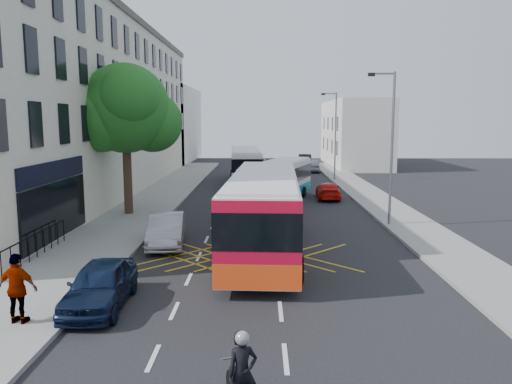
{
  "coord_description": "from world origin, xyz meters",
  "views": [
    {
      "loc": [
        -0.61,
        -14.31,
        5.71
      ],
      "look_at": [
        -0.83,
        9.76,
        2.2
      ],
      "focal_mm": 35.0,
      "sensor_mm": 36.0,
      "label": 1
    }
  ],
  "objects_px": {
    "bus_near": "(264,211)",
    "pedestrian_far": "(18,289)",
    "distant_car_grey": "(262,167)",
    "red_hatchback": "(328,191)",
    "distant_car_silver": "(312,165)",
    "lamp_far": "(334,131)",
    "distant_car_dark": "(305,160)",
    "bus_far": "(245,165)",
    "bus_mid": "(278,181)",
    "parked_car_blue": "(100,285)",
    "street_tree": "(125,109)",
    "motorbike": "(242,377)",
    "parked_car_silver": "(166,230)",
    "lamp_near": "(390,140)"
  },
  "relations": [
    {
      "from": "street_tree",
      "to": "distant_car_grey",
      "type": "relative_size",
      "value": 2.01
    },
    {
      "from": "bus_near",
      "to": "bus_mid",
      "type": "distance_m",
      "value": 13.18
    },
    {
      "from": "lamp_near",
      "to": "motorbike",
      "type": "relative_size",
      "value": 4.16
    },
    {
      "from": "street_tree",
      "to": "lamp_near",
      "type": "bearing_deg",
      "value": -11.4
    },
    {
      "from": "street_tree",
      "to": "red_hatchback",
      "type": "relative_size",
      "value": 2.12
    },
    {
      "from": "red_hatchback",
      "to": "parked_car_blue",
      "type": "bearing_deg",
      "value": 68.8
    },
    {
      "from": "red_hatchback",
      "to": "distant_car_silver",
      "type": "xyz_separation_m",
      "value": [
        0.79,
        18.92,
        0.12
      ]
    },
    {
      "from": "parked_car_silver",
      "to": "distant_car_silver",
      "type": "bearing_deg",
      "value": 66.09
    },
    {
      "from": "lamp_far",
      "to": "distant_car_silver",
      "type": "xyz_separation_m",
      "value": [
        -1.11,
        8.39,
        -3.89
      ]
    },
    {
      "from": "bus_mid",
      "to": "bus_near",
      "type": "bearing_deg",
      "value": -76.09
    },
    {
      "from": "bus_near",
      "to": "distant_car_grey",
      "type": "bearing_deg",
      "value": 92.3
    },
    {
      "from": "bus_near",
      "to": "red_hatchback",
      "type": "height_order",
      "value": "bus_near"
    },
    {
      "from": "motorbike",
      "to": "parked_car_silver",
      "type": "relative_size",
      "value": 0.44
    },
    {
      "from": "lamp_far",
      "to": "distant_car_dark",
      "type": "height_order",
      "value": "lamp_far"
    },
    {
      "from": "street_tree",
      "to": "red_hatchback",
      "type": "distance_m",
      "value": 15.45
    },
    {
      "from": "bus_far",
      "to": "lamp_far",
      "type": "bearing_deg",
      "value": 5.09
    },
    {
      "from": "lamp_far",
      "to": "distant_car_silver",
      "type": "distance_m",
      "value": 9.32
    },
    {
      "from": "street_tree",
      "to": "lamp_near",
      "type": "xyz_separation_m",
      "value": [
        14.71,
        -2.97,
        -1.68
      ]
    },
    {
      "from": "lamp_far",
      "to": "parked_car_blue",
      "type": "distance_m",
      "value": 34.02
    },
    {
      "from": "street_tree",
      "to": "parked_car_blue",
      "type": "bearing_deg",
      "value": -78.43
    },
    {
      "from": "parked_car_silver",
      "to": "parked_car_blue",
      "type": "bearing_deg",
      "value": -101.43
    },
    {
      "from": "bus_mid",
      "to": "parked_car_blue",
      "type": "height_order",
      "value": "bus_mid"
    },
    {
      "from": "bus_mid",
      "to": "lamp_near",
      "type": "bearing_deg",
      "value": -35.94
    },
    {
      "from": "bus_near",
      "to": "pedestrian_far",
      "type": "relative_size",
      "value": 6.27
    },
    {
      "from": "bus_mid",
      "to": "lamp_far",
      "type": "bearing_deg",
      "value": 83.74
    },
    {
      "from": "motorbike",
      "to": "distant_car_silver",
      "type": "xyz_separation_m",
      "value": [
        6.04,
        45.8,
        -0.11
      ]
    },
    {
      "from": "distant_car_silver",
      "to": "motorbike",
      "type": "bearing_deg",
      "value": 86.55
    },
    {
      "from": "street_tree",
      "to": "parked_car_silver",
      "type": "bearing_deg",
      "value": -63.04
    },
    {
      "from": "red_hatchback",
      "to": "distant_car_dark",
      "type": "distance_m",
      "value": 26.18
    },
    {
      "from": "street_tree",
      "to": "distant_car_dark",
      "type": "relative_size",
      "value": 1.98
    },
    {
      "from": "motorbike",
      "to": "bus_far",
      "type": "bearing_deg",
      "value": 73.03
    },
    {
      "from": "parked_car_silver",
      "to": "distant_car_silver",
      "type": "xyz_separation_m",
      "value": [
        9.98,
        32.52,
        -0.0
      ]
    },
    {
      "from": "bus_near",
      "to": "parked_car_blue",
      "type": "bearing_deg",
      "value": -125.78
    },
    {
      "from": "lamp_near",
      "to": "motorbike",
      "type": "xyz_separation_m",
      "value": [
        -7.15,
        -17.41,
        -3.79
      ]
    },
    {
      "from": "street_tree",
      "to": "distant_car_silver",
      "type": "xyz_separation_m",
      "value": [
        13.59,
        25.43,
        -5.57
      ]
    },
    {
      "from": "bus_near",
      "to": "distant_car_grey",
      "type": "xyz_separation_m",
      "value": [
        0.03,
        32.23,
        -1.2
      ]
    },
    {
      "from": "parked_car_silver",
      "to": "distant_car_silver",
      "type": "relative_size",
      "value": 1.03
    },
    {
      "from": "street_tree",
      "to": "pedestrian_far",
      "type": "distance_m",
      "value": 17.09
    },
    {
      "from": "lamp_near",
      "to": "pedestrian_far",
      "type": "distance_m",
      "value": 19.21
    },
    {
      "from": "lamp_near",
      "to": "bus_mid",
      "type": "height_order",
      "value": "lamp_near"
    },
    {
      "from": "lamp_far",
      "to": "parked_car_silver",
      "type": "bearing_deg",
      "value": -114.69
    },
    {
      "from": "bus_near",
      "to": "distant_car_grey",
      "type": "relative_size",
      "value": 2.81
    },
    {
      "from": "motorbike",
      "to": "parked_car_blue",
      "type": "height_order",
      "value": "motorbike"
    },
    {
      "from": "street_tree",
      "to": "distant_car_silver",
      "type": "relative_size",
      "value": 2.07
    },
    {
      "from": "bus_mid",
      "to": "motorbike",
      "type": "xyz_separation_m",
      "value": [
        -1.54,
        -25.25,
        -0.66
      ]
    },
    {
      "from": "distant_car_grey",
      "to": "distant_car_dark",
      "type": "height_order",
      "value": "distant_car_dark"
    },
    {
      "from": "street_tree",
      "to": "lamp_far",
      "type": "distance_m",
      "value": 22.57
    },
    {
      "from": "bus_far",
      "to": "motorbike",
      "type": "distance_m",
      "value": 36.23
    },
    {
      "from": "bus_near",
      "to": "pedestrian_far",
      "type": "height_order",
      "value": "bus_near"
    },
    {
      "from": "motorbike",
      "to": "distant_car_grey",
      "type": "distance_m",
      "value": 44.36
    }
  ]
}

